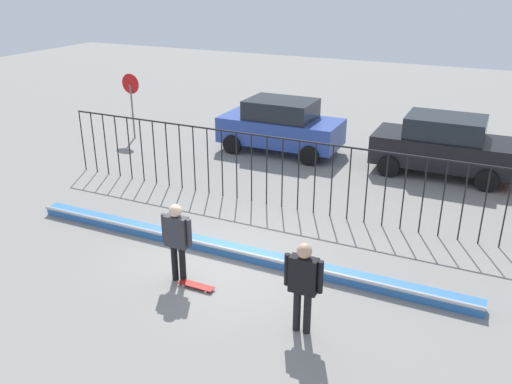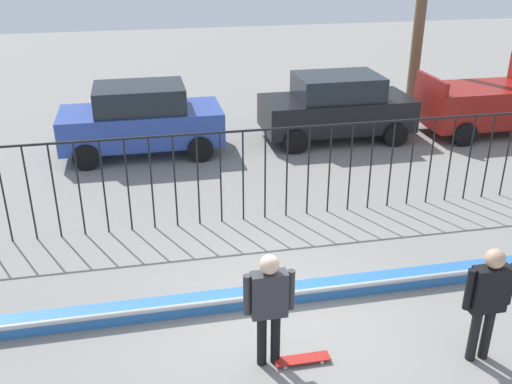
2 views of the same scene
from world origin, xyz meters
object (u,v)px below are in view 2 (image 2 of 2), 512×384
(camera_operator, at_px, (488,295))
(parked_car_blue, at_px, (141,119))
(skateboard, at_px, (302,359))
(parked_car_black, at_px, (337,107))
(pickup_truck, at_px, (507,98))
(skateboarder, at_px, (269,301))

(camera_operator, relative_size, parked_car_blue, 0.42)
(skateboard, relative_size, camera_operator, 0.45)
(parked_car_black, bearing_deg, pickup_truck, -0.26)
(skateboard, relative_size, pickup_truck, 0.17)
(skateboard, bearing_deg, pickup_truck, 67.09)
(pickup_truck, bearing_deg, camera_operator, -121.55)
(camera_operator, bearing_deg, parked_car_black, -83.24)
(parked_car_black, xyz_separation_m, pickup_truck, (5.24, -0.38, 0.06))
(skateboarder, height_order, parked_car_blue, parked_car_blue)
(parked_car_blue, distance_m, pickup_truck, 10.81)
(skateboard, height_order, pickup_truck, pickup_truck)
(camera_operator, bearing_deg, skateboarder, 3.61)
(pickup_truck, bearing_deg, skateboarder, -133.89)
(skateboard, relative_size, parked_car_black, 0.19)
(parked_car_black, relative_size, pickup_truck, 0.91)
(skateboard, bearing_deg, parked_car_blue, 124.30)
(camera_operator, relative_size, parked_car_black, 0.42)
(skateboarder, height_order, camera_operator, camera_operator)
(skateboard, relative_size, parked_car_blue, 0.19)
(parked_car_blue, distance_m, parked_car_black, 5.56)
(pickup_truck, bearing_deg, skateboard, -132.07)
(skateboarder, height_order, parked_car_black, parked_car_black)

